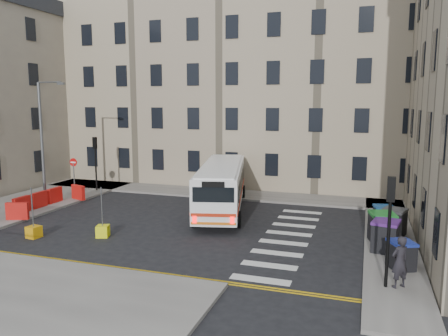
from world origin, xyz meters
The scene contains 19 objects.
ground centered at (0.00, 0.00, 0.00)m, with size 120.00×120.00×0.00m, color black.
pavement_north centered at (-6.00, 8.60, 0.07)m, with size 36.00×3.20×0.15m, color slate.
pavement_east centered at (9.00, 4.00, 0.07)m, with size 2.40×26.00×0.15m, color slate.
pavement_west centered at (-14.00, 1.00, 0.07)m, with size 6.00×22.00×0.15m, color slate.
terrace_north centered at (-7.00, 15.50, 8.62)m, with size 38.30×10.80×17.20m.
traffic_light_east centered at (8.60, -5.50, 2.87)m, with size 0.28×0.22×4.10m.
traffic_light_nw centered at (-12.00, 6.50, 2.87)m, with size 0.28×0.22×4.10m.
streetlamp centered at (-13.00, 2.00, 4.34)m, with size 0.50×0.22×8.14m.
no_entry_north centered at (-12.50, 4.50, 2.08)m, with size 0.60×0.08×3.00m.
roadworks_barriers centered at (-11.84, 0.50, 0.65)m, with size 1.66×6.26×1.00m.
bus centered at (-0.92, 3.90, 1.69)m, with size 4.97×11.02×2.93m.
wheelie_bin_a centered at (9.24, -3.40, 0.73)m, with size 1.25×1.32×1.15m.
wheelie_bin_b centered at (8.69, -1.36, 0.87)m, with size 1.35×1.48×1.42m.
wheelie_bin_c centered at (8.57, -0.03, 0.88)m, with size 1.39×1.52×1.45m.
wheelie_bin_d centered at (9.16, 1.29, 0.84)m, with size 1.43×1.53×1.37m.
wheelie_bin_e centered at (8.72, 2.26, 0.79)m, with size 1.19×1.31×1.26m.
pedestrian centered at (9.04, -5.42, 1.12)m, with size 0.71×0.46×1.94m, color black.
bollard_yellow centered at (-8.27, -4.41, 0.30)m, with size 0.60×0.60×0.60m, color orange.
bollard_chevron centered at (-5.00, -3.18, 0.30)m, with size 0.60×0.60×0.60m, color #E9EA0D.
Camera 1 is at (7.74, -21.80, 6.86)m, focal length 35.00 mm.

